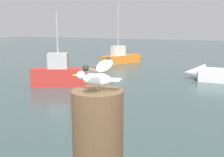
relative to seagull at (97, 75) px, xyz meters
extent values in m
cylinder|color=tan|center=(0.01, 0.02, -0.10)|extent=(0.01, 0.01, 0.04)
cylinder|color=tan|center=(0.02, -0.01, -0.10)|extent=(0.01, 0.01, 0.04)
ellipsoid|color=silver|center=(0.00, 0.00, -0.03)|extent=(0.24, 0.13, 0.10)
sphere|color=silver|center=(-0.13, -0.02, -0.01)|extent=(0.06, 0.06, 0.06)
cone|color=gold|center=(-0.18, -0.03, -0.01)|extent=(0.05, 0.03, 0.02)
cube|color=silver|center=(0.15, 0.03, -0.03)|extent=(0.08, 0.09, 0.01)
ellipsoid|color=silver|center=(-0.02, 0.16, 0.05)|extent=(0.16, 0.24, 0.09)
sphere|color=#2B2B2B|center=(-0.04, 0.26, 0.09)|extent=(0.04, 0.04, 0.04)
ellipsoid|color=silver|center=(0.04, -0.15, 0.05)|extent=(0.16, 0.24, 0.09)
sphere|color=#2B2B2B|center=(0.06, -0.26, 0.09)|extent=(0.04, 0.04, 0.04)
cone|color=silver|center=(-1.46, 13.11, -2.07)|extent=(1.08, 1.08, 1.07)
cube|color=orange|center=(-7.83, 17.45, -2.11)|extent=(2.34, 3.28, 0.61)
cone|color=orange|center=(-6.94, 19.08, -2.08)|extent=(1.08, 1.08, 0.79)
cube|color=silver|center=(-7.96, 17.22, -1.43)|extent=(0.96, 1.19, 0.75)
cylinder|color=#A5A5A8|center=(-7.96, 17.22, 0.63)|extent=(0.08, 0.08, 3.37)
cube|color=#B72D28|center=(-6.75, 8.61, -1.99)|extent=(3.05, 2.14, 0.86)
cone|color=#B72D28|center=(-5.24, 9.41, -1.95)|extent=(1.01, 1.01, 0.75)
cube|color=#B2B2B7|center=(-6.97, 8.49, -1.20)|extent=(1.11, 1.00, 0.73)
cylinder|color=#A5A5A8|center=(-6.97, 8.49, 0.09)|extent=(0.08, 0.08, 1.86)
camera|label=1|loc=(1.00, -1.75, 0.35)|focal=43.39mm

